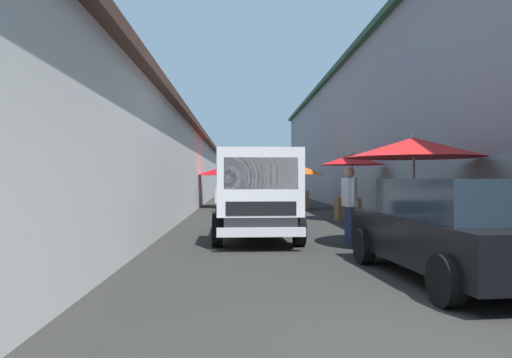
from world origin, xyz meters
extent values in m
plane|color=#282826|center=(13.50, 0.00, 0.00)|extent=(90.00, 90.00, 0.00)
cube|color=silver|center=(15.75, 6.99, 1.79)|extent=(49.50, 7.00, 3.58)
cube|color=#4C3328|center=(15.75, 6.99, 3.70)|extent=(49.80, 7.50, 0.24)
cube|color=gray|center=(15.75, -6.99, 3.47)|extent=(49.50, 7.00, 6.94)
cube|color=#284C38|center=(15.75, -6.99, 7.06)|extent=(49.80, 7.50, 0.24)
cylinder|color=#9E9EA3|center=(5.80, -2.07, 1.15)|extent=(0.06, 0.06, 2.31)
cone|color=red|center=(5.80, -2.07, 2.10)|extent=(2.83, 2.83, 0.42)
sphere|color=#9E9EA3|center=(5.80, -2.07, 2.35)|extent=(0.07, 0.07, 0.07)
cube|color=#9E7547|center=(5.81, -1.97, 0.37)|extent=(0.89, 0.63, 0.75)
sphere|color=orange|center=(5.58, -2.15, 0.79)|extent=(0.09, 0.09, 0.09)
sphere|color=orange|center=(6.08, -1.75, 0.85)|extent=(0.09, 0.09, 0.09)
sphere|color=orange|center=(5.60, -2.02, 0.79)|extent=(0.09, 0.09, 0.09)
sphere|color=orange|center=(5.81, -2.03, 0.79)|extent=(0.09, 0.09, 0.09)
sphere|color=orange|center=(5.65, -1.86, 0.79)|extent=(0.09, 0.09, 0.09)
sphere|color=orange|center=(5.64, -2.18, 0.79)|extent=(0.09, 0.09, 0.09)
cylinder|color=#9E9EA3|center=(12.08, -2.33, 1.14)|extent=(0.06, 0.06, 2.27)
cone|color=red|center=(12.08, -2.33, 2.09)|extent=(2.23, 2.23, 0.36)
sphere|color=#9E9EA3|center=(12.08, -2.33, 2.31)|extent=(0.07, 0.07, 0.07)
cube|color=brown|center=(12.00, -2.16, 0.39)|extent=(0.71, 0.79, 0.77)
sphere|color=orange|center=(11.77, -2.42, 0.87)|extent=(0.09, 0.09, 0.09)
sphere|color=orange|center=(12.15, -2.21, 0.82)|extent=(0.09, 0.09, 0.09)
sphere|color=orange|center=(12.14, -2.15, 0.82)|extent=(0.09, 0.09, 0.09)
sphere|color=orange|center=(11.90, -1.89, 0.82)|extent=(0.09, 0.09, 0.09)
cylinder|color=#9E9EA3|center=(18.33, -1.25, 1.06)|extent=(0.06, 0.06, 2.12)
cone|color=#D84C14|center=(18.33, -1.25, 1.88)|extent=(2.53, 2.53, 0.49)
sphere|color=#9E9EA3|center=(18.33, -1.25, 2.16)|extent=(0.07, 0.07, 0.07)
cube|color=brown|center=(18.27, -1.37, 0.42)|extent=(0.92, 0.71, 0.85)
sphere|color=orange|center=(18.01, -1.38, 0.89)|extent=(0.09, 0.09, 0.09)
sphere|color=orange|center=(18.30, -1.60, 0.89)|extent=(0.09, 0.09, 0.09)
sphere|color=orange|center=(18.56, -1.61, 0.89)|extent=(0.09, 0.09, 0.09)
sphere|color=orange|center=(18.57, -1.44, 0.95)|extent=(0.09, 0.09, 0.09)
cylinder|color=#9E9EA3|center=(19.39, 2.35, 1.00)|extent=(0.06, 0.06, 2.00)
cone|color=red|center=(19.39, 2.35, 1.81)|extent=(2.78, 2.78, 0.39)
sphere|color=#9E9EA3|center=(19.39, 2.35, 2.04)|extent=(0.07, 0.07, 0.07)
cube|color=olive|center=(19.39, 2.29, 0.37)|extent=(0.71, 0.62, 0.74)
sphere|color=orange|center=(19.26, 2.19, 0.78)|extent=(0.09, 0.09, 0.09)
sphere|color=orange|center=(19.54, 2.31, 0.78)|extent=(0.09, 0.09, 0.09)
sphere|color=orange|center=(19.50, 2.48, 0.78)|extent=(0.09, 0.09, 0.09)
sphere|color=orange|center=(19.27, 2.15, 0.84)|extent=(0.09, 0.09, 0.09)
sphere|color=orange|center=(19.42, 2.29, 0.78)|extent=(0.09, 0.09, 0.09)
sphere|color=orange|center=(19.19, 2.20, 0.78)|extent=(0.09, 0.09, 0.09)
cube|color=black|center=(2.84, -1.52, 0.57)|extent=(4.02, 2.02, 0.64)
cube|color=#19232D|center=(2.69, -1.53, 1.17)|extent=(2.45, 1.69, 0.56)
cube|color=black|center=(4.75, -1.37, 0.35)|extent=(0.23, 1.65, 0.20)
cube|color=silver|center=(4.72, -0.78, 0.63)|extent=(0.08, 0.24, 0.14)
cube|color=silver|center=(4.81, -1.95, 0.63)|extent=(0.08, 0.24, 0.14)
cylinder|color=black|center=(4.10, -0.56, 0.30)|extent=(0.61, 0.25, 0.60)
cylinder|color=black|center=(4.23, -2.27, 0.30)|extent=(0.61, 0.25, 0.60)
cylinder|color=black|center=(1.45, -0.77, 0.30)|extent=(0.61, 0.25, 0.60)
cube|color=black|center=(7.81, 1.18, 0.50)|extent=(4.83, 1.58, 0.36)
cube|color=silver|center=(6.18, 1.15, 1.38)|extent=(1.58, 1.79, 1.40)
cube|color=#19232D|center=(5.44, 1.13, 1.55)|extent=(0.09, 1.47, 0.63)
cube|color=#19232D|center=(6.18, 1.15, 1.55)|extent=(1.09, 1.80, 0.45)
cube|color=black|center=(5.43, 1.13, 0.86)|extent=(0.09, 1.40, 0.28)
cube|color=silver|center=(5.35, 1.13, 0.40)|extent=(0.16, 1.75, 0.18)
cube|color=gray|center=(8.65, 0.38, 0.93)|extent=(3.16, 0.13, 0.50)
cube|color=gray|center=(8.61, 2.03, 0.93)|extent=(3.16, 0.13, 0.50)
cube|color=gray|center=(10.18, 1.24, 0.93)|extent=(0.10, 1.65, 0.50)
cylinder|color=black|center=(6.20, 0.27, 0.36)|extent=(0.72, 0.24, 0.72)
cylinder|color=black|center=(6.16, 2.02, 0.36)|extent=(0.72, 0.24, 0.72)
cylinder|color=black|center=(9.27, 0.34, 0.36)|extent=(0.72, 0.24, 0.72)
cylinder|color=black|center=(9.23, 2.09, 0.36)|extent=(0.72, 0.24, 0.72)
cylinder|color=#665B4C|center=(17.59, 2.17, 0.37)|extent=(0.14, 0.14, 0.75)
cylinder|color=#665B4C|center=(17.63, 2.31, 0.37)|extent=(0.14, 0.14, 0.75)
cube|color=#4C8C59|center=(17.61, 2.24, 1.03)|extent=(0.31, 0.48, 0.56)
sphere|color=tan|center=(17.61, 2.24, 1.41)|extent=(0.21, 0.21, 0.21)
cylinder|color=#4C8C59|center=(17.54, 1.98, 1.06)|extent=(0.08, 0.08, 0.51)
cylinder|color=#4C8C59|center=(17.69, 2.50, 1.06)|extent=(0.08, 0.08, 0.51)
cylinder|color=navy|center=(6.45, -0.85, 0.42)|extent=(0.14, 0.14, 0.84)
cylinder|color=navy|center=(6.28, -0.86, 0.42)|extent=(0.14, 0.14, 0.84)
cube|color=white|center=(6.37, -0.85, 1.15)|extent=(0.51, 0.25, 0.63)
sphere|color=tan|center=(6.37, -0.85, 1.58)|extent=(0.23, 0.23, 0.23)
cylinder|color=white|center=(6.66, -0.83, 1.19)|extent=(0.08, 0.08, 0.57)
cylinder|color=white|center=(6.08, -0.88, 1.19)|extent=(0.08, 0.08, 0.57)
cylinder|color=black|center=(16.28, 2.44, 0.22)|extent=(0.45, 0.17, 0.44)
cylinder|color=black|center=(15.05, 2.22, 0.22)|extent=(0.45, 0.19, 0.44)
cube|color=silver|center=(15.62, 2.32, 0.27)|extent=(0.94, 0.43, 0.08)
ellipsoid|color=black|center=(15.32, 2.27, 0.64)|extent=(0.60, 0.35, 0.20)
cube|color=silver|center=(16.23, 2.43, 0.67)|extent=(0.19, 0.34, 0.56)
cylinder|color=silver|center=(16.16, 2.42, 0.77)|extent=(0.28, 0.11, 0.68)
cylinder|color=black|center=(16.08, 2.41, 1.12)|extent=(0.55, 0.13, 0.04)
cylinder|color=#1E8C3F|center=(11.02, 0.97, 0.42)|extent=(0.30, 0.30, 0.03)
cylinder|color=#1E8C3F|center=(11.13, 0.97, 0.21)|extent=(0.04, 0.04, 0.42)
cylinder|color=#1E8C3F|center=(11.02, 1.08, 0.21)|extent=(0.04, 0.04, 0.42)
cylinder|color=#1E8C3F|center=(10.90, 0.97, 0.21)|extent=(0.04, 0.04, 0.42)
cylinder|color=#1E8C3F|center=(11.02, 0.86, 0.21)|extent=(0.04, 0.04, 0.42)
camera|label=1|loc=(-3.69, 1.58, 1.46)|focal=32.50mm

